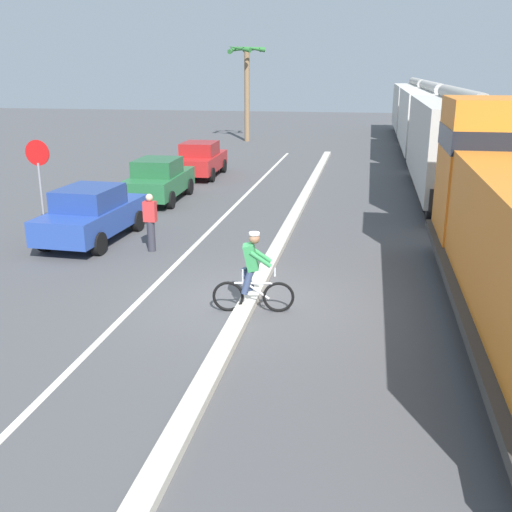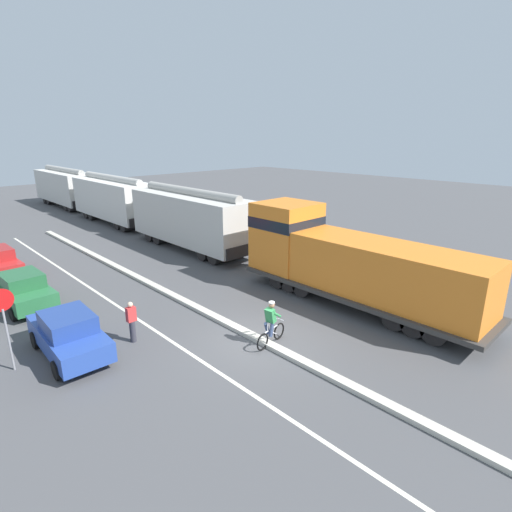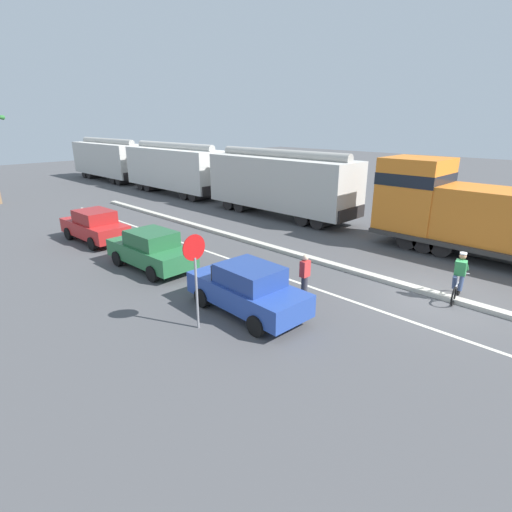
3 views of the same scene
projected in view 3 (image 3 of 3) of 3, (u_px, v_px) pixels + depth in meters
The scene contains 13 objects.
ground_plane at pixel (439, 298), 13.91m from camera, with size 120.00×120.00×0.00m, color #4C4C4F.
median_curb at pixel (303, 256), 17.87m from camera, with size 0.36×36.00×0.16m, color beige.
lane_stripe at pixel (267, 272), 16.28m from camera, with size 0.14×36.00×0.01m, color silver.
locomotive at pixel (492, 220), 17.23m from camera, with size 3.10×11.61×4.20m.
hopper_car_lead at pixel (281, 184), 25.21m from camera, with size 2.90×10.60×4.18m.
hopper_car_middle at pixel (175, 169), 32.91m from camera, with size 2.90×10.60×4.18m.
hopper_car_trailing at pixel (109, 160), 40.61m from camera, with size 2.90×10.60×4.18m.
parked_car_blue at pixel (247, 289), 12.60m from camera, with size 1.96×4.26×1.62m.
parked_car_green at pixel (151, 250), 16.42m from camera, with size 1.93×4.25×1.62m.
parked_car_red at pixel (95, 226), 20.13m from camera, with size 1.94×4.25×1.62m.
cyclist at pixel (459, 278), 13.44m from camera, with size 1.70×0.52×1.71m.
stop_sign at pixel (195, 264), 11.25m from camera, with size 0.76×0.08×2.88m.
pedestrian_by_cars at pixel (305, 277), 13.51m from camera, with size 0.34×0.22×1.62m.
Camera 3 is at (-13.55, -4.34, 5.86)m, focal length 28.00 mm.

